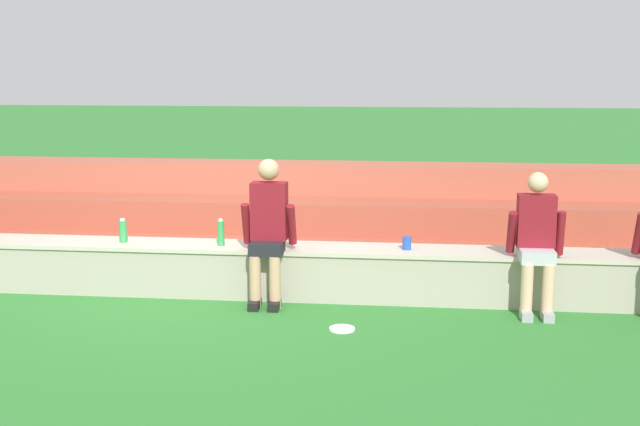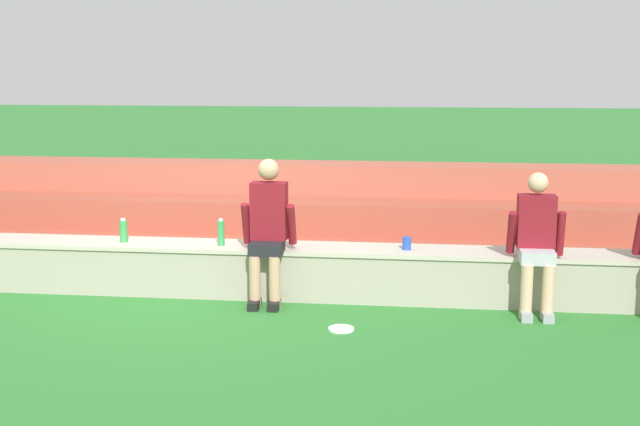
% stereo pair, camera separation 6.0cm
% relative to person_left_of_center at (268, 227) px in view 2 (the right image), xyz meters
% --- Properties ---
extents(ground_plane, '(80.00, 80.00, 0.00)m').
position_rel_person_left_of_center_xyz_m(ground_plane, '(-0.77, 0.00, -0.76)').
color(ground_plane, '#2D752D').
extents(stone_seating_wall, '(9.89, 0.55, 0.51)m').
position_rel_person_left_of_center_xyz_m(stone_seating_wall, '(-0.77, 0.26, -0.48)').
color(stone_seating_wall, '#A8A08E').
rests_on(stone_seating_wall, ground).
extents(brick_bleachers, '(12.46, 1.84, 1.12)m').
position_rel_person_left_of_center_xyz_m(brick_bleachers, '(-0.77, 1.89, -0.32)').
color(brick_bleachers, '#A34C38').
rests_on(brick_bleachers, ground).
extents(person_left_of_center, '(0.53, 0.52, 1.41)m').
position_rel_person_left_of_center_xyz_m(person_left_of_center, '(0.00, 0.00, 0.00)').
color(person_left_of_center, tan).
rests_on(person_left_of_center, ground).
extents(person_center, '(0.53, 0.52, 1.33)m').
position_rel_person_left_of_center_xyz_m(person_center, '(2.55, -0.04, -0.05)').
color(person_center, '#DBAD89').
rests_on(person_center, ground).
extents(water_bottle_mid_right, '(0.08, 0.08, 0.25)m').
position_rel_person_left_of_center_xyz_m(water_bottle_mid_right, '(-1.56, 0.25, -0.13)').
color(water_bottle_mid_right, green).
rests_on(water_bottle_mid_right, stone_seating_wall).
extents(water_bottle_mid_left, '(0.07, 0.07, 0.27)m').
position_rel_person_left_of_center_xyz_m(water_bottle_mid_left, '(-0.52, 0.21, -0.11)').
color(water_bottle_mid_left, green).
rests_on(water_bottle_mid_left, stone_seating_wall).
extents(plastic_cup_left_end, '(0.09, 0.09, 0.13)m').
position_rel_person_left_of_center_xyz_m(plastic_cup_left_end, '(1.34, 0.24, -0.18)').
color(plastic_cup_left_end, blue).
rests_on(plastic_cup_left_end, stone_seating_wall).
extents(frisbee, '(0.23, 0.23, 0.02)m').
position_rel_person_left_of_center_xyz_m(frisbee, '(0.79, -0.77, -0.75)').
color(frisbee, white).
rests_on(frisbee, ground).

